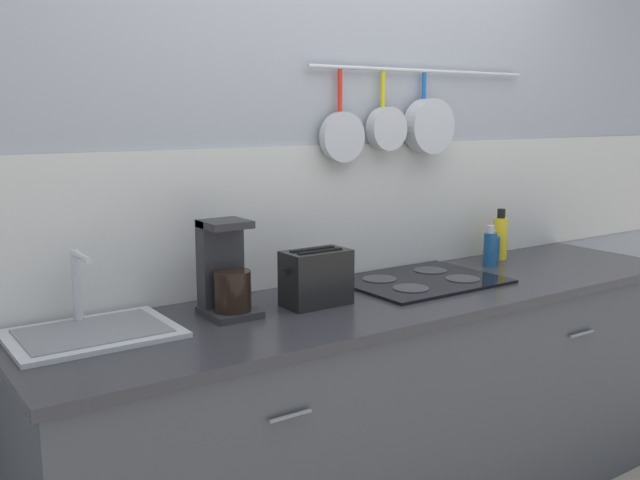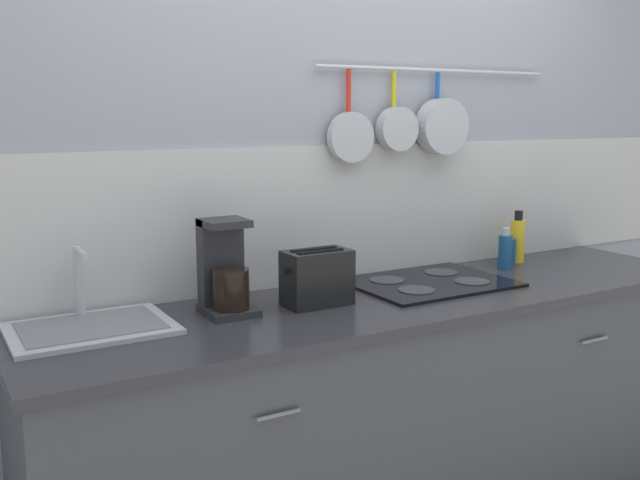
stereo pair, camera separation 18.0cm
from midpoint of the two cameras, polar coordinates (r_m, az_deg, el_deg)
name	(u,v)px [view 1 (the left image)]	position (r m, az deg, el deg)	size (l,w,h in m)	color
wall_back	(339,186)	(2.88, -0.28, 4.31)	(7.20, 0.16, 2.60)	#999EA8
cabinet_base	(395,414)	(2.80, 4.12, -13.71)	(2.70, 0.64, 0.88)	#3F4247
countertop	(397,298)	(2.65, 4.24, -4.68)	(2.74, 0.66, 0.03)	#2D2D33
sink_basin	(91,329)	(2.29, -20.00, -6.76)	(0.49, 0.36, 0.24)	#B7BABF
coffee_maker	(226,276)	(2.38, -9.72, -2.87)	(0.16, 0.19, 0.32)	#262628
toaster	(316,278)	(2.47, -2.41, -3.05)	(0.25, 0.13, 0.20)	black
cooktop	(421,280)	(2.84, 6.30, -3.24)	(0.61, 0.46, 0.01)	black
bottle_sesame_oil	(490,248)	(3.16, 11.89, -0.67)	(0.06, 0.06, 0.18)	navy
bottle_hot_sauce	(492,248)	(3.26, 12.05, -0.65)	(0.07, 0.07, 0.14)	navy
bottle_olive_oil	(500,237)	(3.32, 12.73, 0.23)	(0.07, 0.07, 0.23)	yellow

